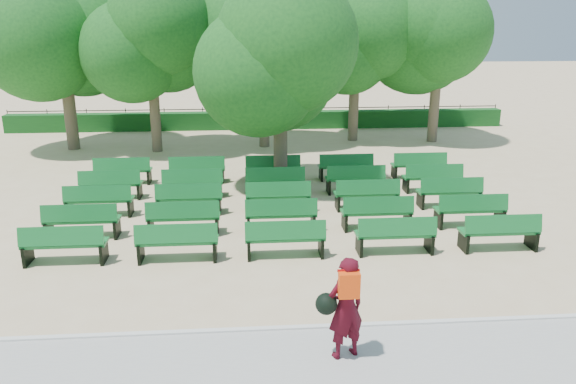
{
  "coord_description": "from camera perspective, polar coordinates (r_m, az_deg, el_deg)",
  "views": [
    {
      "loc": [
        -0.78,
        -15.46,
        5.6
      ],
      "look_at": [
        0.34,
        -1.0,
        1.1
      ],
      "focal_mm": 35.0,
      "sensor_mm": 36.0,
      "label": 1
    }
  ],
  "objects": [
    {
      "name": "tree_among",
      "position": [
        18.84,
        -0.81,
        12.98
      ],
      "size": [
        4.59,
        4.59,
        6.29
      ],
      "color": "brown",
      "rests_on": "ground"
    },
    {
      "name": "paving",
      "position": [
        9.83,
        0.94,
        -17.27
      ],
      "size": [
        30.0,
        2.2,
        0.06
      ],
      "primitive_type": "cube",
      "color": "#AAA9A5",
      "rests_on": "ground"
    },
    {
      "name": "tree_line",
      "position": [
        26.08,
        -2.64,
        4.81
      ],
      "size": [
        21.8,
        6.8,
        7.04
      ],
      "primitive_type": null,
      "color": "#195C1C",
      "rests_on": "ground"
    },
    {
      "name": "hedge",
      "position": [
        29.92,
        -2.91,
        7.3
      ],
      "size": [
        26.0,
        0.7,
        0.9
      ],
      "primitive_type": "cube",
      "color": "#134D1A",
      "rests_on": "ground"
    },
    {
      "name": "curb",
      "position": [
        10.78,
        0.35,
        -13.74
      ],
      "size": [
        30.0,
        0.12,
        0.1
      ],
      "primitive_type": "cube",
      "color": "silver",
      "rests_on": "ground"
    },
    {
      "name": "ground",
      "position": [
        16.47,
        -1.46,
        -2.66
      ],
      "size": [
        120.0,
        120.0,
        0.0
      ],
      "primitive_type": "plane",
      "color": "#CCB187"
    },
    {
      "name": "person",
      "position": [
        9.58,
        5.75,
        -11.51
      ],
      "size": [
        0.91,
        0.65,
        1.83
      ],
      "rotation": [
        0.0,
        0.0,
        3.51
      ],
      "color": "#410915",
      "rests_on": "ground"
    },
    {
      "name": "bench_array",
      "position": [
        17.02,
        -0.99,
        -1.63
      ],
      "size": [
        1.98,
        0.73,
        1.23
      ],
      "rotation": [
        0.0,
        0.0,
        0.07
      ],
      "color": "#126B2C",
      "rests_on": "ground"
    },
    {
      "name": "fence",
      "position": [
        30.4,
        -2.92,
        6.59
      ],
      "size": [
        26.0,
        0.1,
        1.02
      ],
      "primitive_type": null,
      "color": "black",
      "rests_on": "ground"
    }
  ]
}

